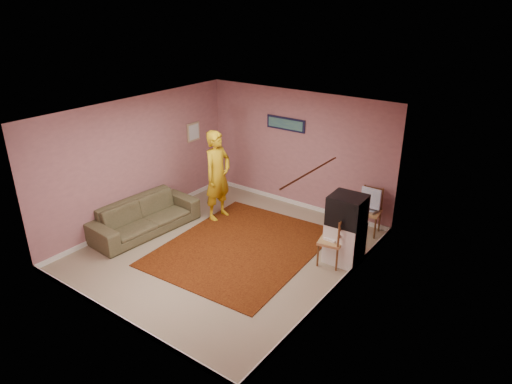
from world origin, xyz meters
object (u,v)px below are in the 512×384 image
Objects in this scene: tv_cabinet at (344,242)px; person at (218,176)px; chair_b at (331,235)px; sofa at (145,216)px; crt_tv at (347,210)px; chair_a at (370,207)px.

person is (-2.95, 0.05, 0.58)m from tv_cabinet.
chair_b is at bearing -94.77° from person.
tv_cabinet is at bearing -66.49° from sofa.
tv_cabinet is 0.64m from crt_tv.
person is (0.80, 1.35, 0.63)m from sofa.
tv_cabinet is 0.34× the size of sofa.
chair_a is (-0.07, 1.26, -0.44)m from crt_tv.
sofa is 1.17× the size of person.
crt_tv reaches higher than tv_cabinet.
tv_cabinet is at bearing 0.00° from crt_tv.
person is at bearing -106.57° from chair_b.
chair_a is 1.01× the size of chair_b.
sofa is (-3.74, -1.30, -0.69)m from crt_tv.
chair_a is 1.48m from chair_b.
person reaches higher than chair_b.
person is (-2.95, 0.05, -0.06)m from crt_tv.
chair_a reaches higher than tv_cabinet.
person is at bearing -26.12° from sofa.
chair_b is (-0.08, -1.48, -0.01)m from chair_a.
crt_tv is at bearing -177.46° from tv_cabinet.
chair_a is 4.48m from sofa.
chair_b is (-0.15, -0.22, -0.45)m from crt_tv.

